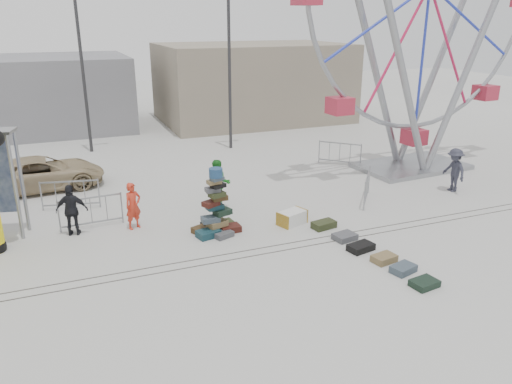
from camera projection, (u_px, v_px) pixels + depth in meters
name	position (u px, v px, depth m)	size (l,w,h in m)	color
ground	(281.00, 261.00, 14.33)	(90.00, 90.00, 0.00)	#9E9E99
track_line_near	(272.00, 252.00, 14.85)	(40.00, 0.04, 0.01)	#47443F
track_line_far	(267.00, 247.00, 15.20)	(40.00, 0.04, 0.01)	#47443F
building_right	(252.00, 82.00, 33.47)	(12.00, 8.00, 5.00)	gray
building_left	(45.00, 93.00, 30.75)	(10.00, 8.00, 4.40)	gray
lamp_post_right	(231.00, 62.00, 25.31)	(1.41, 0.25, 8.00)	#2D2D30
lamp_post_left	(84.00, 63.00, 24.60)	(1.41, 0.25, 8.00)	#2D2D30
suitcase_tower	(216.00, 215.00, 16.05)	(1.58, 1.39, 2.19)	#163944
ferris_wheel	(427.00, 11.00, 20.93)	(12.02, 3.29, 13.97)	gray
steamer_trunk	(292.00, 218.00, 16.85)	(0.97, 0.56, 0.45)	silver
row_case_0	(324.00, 225.00, 16.55)	(0.79, 0.46, 0.23)	#2E361B
row_case_1	(345.00, 237.00, 15.69)	(0.70, 0.53, 0.19)	#4F5056
row_case_2	(361.00, 247.00, 14.96)	(0.79, 0.49, 0.21)	black
row_case_3	(384.00, 258.00, 14.27)	(0.69, 0.47, 0.20)	olive
row_case_4	(403.00, 269.00, 13.68)	(0.70, 0.46, 0.21)	#3F4E5A
row_case_5	(424.00, 283.00, 12.95)	(0.70, 0.51, 0.18)	black
barricade_dummy_b	(70.00, 195.00, 18.06)	(2.00, 0.10, 1.10)	gray
barricade_dummy_c	(91.00, 212.00, 16.44)	(2.00, 0.10, 1.10)	gray
barricade_wheel_front	(367.00, 188.00, 18.80)	(2.00, 0.10, 1.10)	gray
barricade_wheel_back	(340.00, 154.00, 23.51)	(2.00, 0.10, 1.10)	gray
pedestrian_red	(133.00, 206.00, 16.33)	(0.57, 0.38, 1.57)	red
pedestrian_green	(219.00, 184.00, 18.08)	(0.88, 0.68, 1.81)	#1B6D1F
pedestrian_black	(72.00, 210.00, 15.81)	(0.99, 0.41, 1.68)	black
pedestrian_grey	(454.00, 170.00, 19.84)	(1.14, 0.65, 1.76)	#292B37
parked_suv	(42.00, 173.00, 20.12)	(2.22, 4.82, 1.34)	tan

